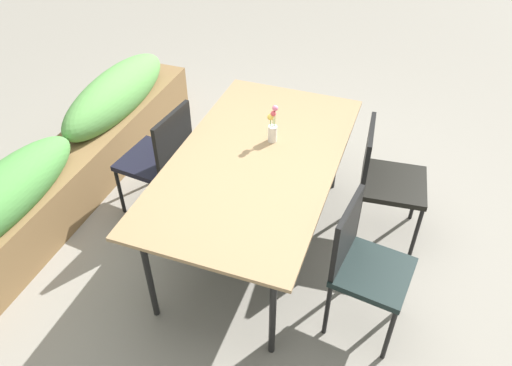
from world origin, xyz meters
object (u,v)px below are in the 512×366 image
at_px(flower_vase, 273,128).
at_px(planter_box, 73,158).
at_px(chair_near_left, 363,261).
at_px(dining_table, 256,163).
at_px(chair_near_right, 384,176).
at_px(chair_far_side, 161,156).

height_order(flower_vase, planter_box, flower_vase).
xyz_separation_m(chair_near_left, planter_box, (0.45, 2.30, -0.18)).
xyz_separation_m(dining_table, chair_near_right, (0.41, -0.78, -0.20)).
bearing_deg(chair_near_right, chair_far_side, -85.35).
bearing_deg(chair_near_left, chair_near_right, -172.16).
bearing_deg(chair_far_side, planter_box, 102.15).
distance_m(flower_vase, planter_box, 1.65).
bearing_deg(chair_near_left, planter_box, -93.36).
relative_size(dining_table, flower_vase, 6.97).
bearing_deg(dining_table, planter_box, 88.26).
relative_size(chair_near_right, flower_vase, 3.35).
xyz_separation_m(chair_near_left, flower_vase, (0.62, 0.74, 0.34)).
relative_size(chair_far_side, planter_box, 0.29).
relative_size(chair_near_right, chair_near_left, 0.98).
bearing_deg(dining_table, chair_near_left, -117.35).
height_order(chair_near_right, chair_far_side, same).
relative_size(dining_table, planter_box, 0.60).
distance_m(chair_far_side, flower_vase, 0.89).
height_order(dining_table, planter_box, dining_table).
bearing_deg(dining_table, flower_vase, -9.90).
relative_size(chair_near_left, flower_vase, 3.40).
bearing_deg(planter_box, chair_near_right, -81.09).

